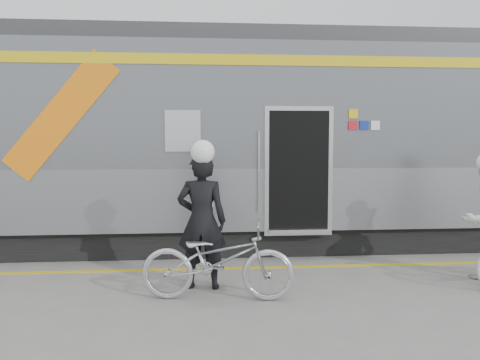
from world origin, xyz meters
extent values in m
plane|color=slate|center=(0.00, 0.00, 0.00)|extent=(90.00, 90.00, 0.00)
cube|color=black|center=(-1.70, 4.20, 0.25)|extent=(24.00, 2.70, 0.50)
cube|color=#9EA0A5|center=(-1.70, 4.20, 1.05)|extent=(24.00, 3.00, 1.10)
cube|color=slate|center=(-1.70, 4.20, 2.70)|extent=(24.00, 3.00, 2.20)
cube|color=#38383A|center=(-1.70, 4.20, 3.95)|extent=(24.00, 2.64, 0.30)
cube|color=gold|center=(-1.70, 2.69, 3.45)|extent=(24.00, 0.02, 0.18)
cube|color=orange|center=(-3.50, 2.69, 2.50)|extent=(1.96, 0.01, 2.19)
cube|color=black|center=(-1.50, 2.69, 2.25)|extent=(0.55, 0.02, 0.65)
cube|color=black|center=(0.50, 2.90, 1.55)|extent=(1.05, 0.45, 2.10)
cube|color=silver|center=(0.50, 2.69, 1.55)|extent=(1.20, 0.02, 2.25)
cylinder|color=silver|center=(-0.20, 2.67, 1.55)|extent=(0.04, 0.04, 1.40)
cube|color=silver|center=(0.50, 2.65, 0.52)|extent=(1.05, 0.25, 0.06)
cube|color=gold|center=(1.45, 2.69, 2.55)|extent=(0.16, 0.01, 0.16)
cube|color=red|center=(1.45, 2.69, 2.35)|extent=(0.16, 0.01, 0.16)
cube|color=#172997|center=(1.65, 2.69, 2.35)|extent=(0.16, 0.01, 0.16)
cube|color=silver|center=(1.85, 2.69, 2.35)|extent=(0.16, 0.01, 0.16)
cube|color=silver|center=(-1.10, 2.69, 1.05)|extent=(0.22, 0.01, 0.22)
cube|color=gold|center=(0.00, 2.15, 0.00)|extent=(24.00, 0.12, 0.01)
imported|color=black|center=(-1.21, 1.13, 0.96)|extent=(0.76, 0.55, 1.92)
imported|color=#B0B3B8|center=(-1.01, 0.58, 0.53)|extent=(2.09, 0.97, 1.06)
sphere|color=white|center=(-1.21, 1.13, 2.09)|extent=(0.33, 0.33, 0.33)
camera|label=1|loc=(-1.29, -5.99, 2.14)|focal=38.00mm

